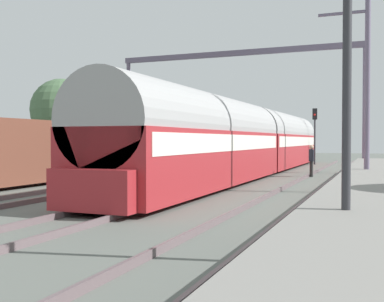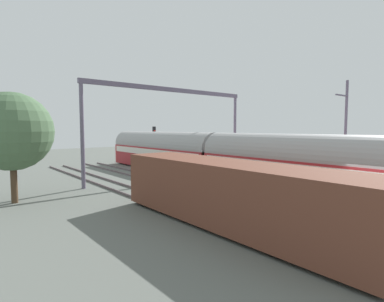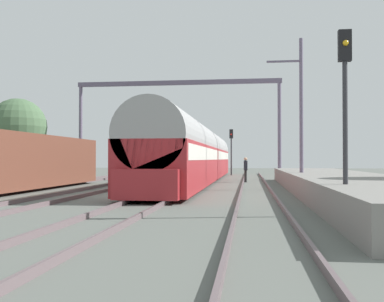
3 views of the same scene
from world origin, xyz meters
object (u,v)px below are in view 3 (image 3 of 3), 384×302
passenger_train (198,154)px  railway_signal_far (231,146)px  person_crossing (246,167)px  catenary_gantry (177,105)px  freight_car (30,162)px  railway_signal_near (345,97)px

passenger_train → railway_signal_far: bearing=81.4°
person_crossing → catenary_gantry: 8.26m
freight_car → person_crossing: (11.41, 8.63, -0.44)m
passenger_train → railway_signal_far: (1.92, 12.66, 0.96)m
person_crossing → railway_signal_far: (-1.50, 13.22, 1.90)m
person_crossing → railway_signal_far: railway_signal_far is taller
railway_signal_near → catenary_gantry: catenary_gantry is taller
railway_signal_far → catenary_gantry: (-3.92, -9.32, 2.96)m
railway_signal_near → passenger_train: bearing=108.7°
passenger_train → freight_car: bearing=-131.0°
catenary_gantry → railway_signal_near: bearing=-69.3°
railway_signal_near → railway_signal_far: size_ratio=1.17×
passenger_train → person_crossing: (3.42, -0.56, -0.94)m
freight_car → railway_signal_near: (14.36, -9.62, 1.91)m
railway_signal_near → catenary_gantry: size_ratio=0.32×
freight_car → railway_signal_near: bearing=-33.8°
freight_car → catenary_gantry: 14.58m
freight_car → person_crossing: 14.31m
passenger_train → railway_signal_far: 12.84m
person_crossing → catenary_gantry: catenary_gantry is taller
passenger_train → freight_car: 12.19m
railway_signal_near → railway_signal_far: bearing=98.0°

